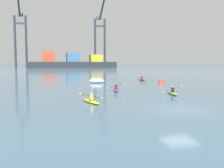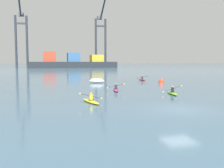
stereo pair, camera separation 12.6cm
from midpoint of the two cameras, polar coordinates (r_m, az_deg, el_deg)
ground_plane at (r=20.73m, az=14.59°, el=-5.37°), size 800.00×800.00×0.00m
container_barge at (r=145.05m, az=-8.52°, el=4.64°), size 46.55×11.76×8.76m
gantry_crane_west at (r=152.84m, az=-19.16°, el=10.64°), size 6.96×18.50×41.60m
gantry_crane_west_mid at (r=159.54m, az=-2.44°, el=10.58°), size 7.09×17.74×38.40m
capsized_dinghy at (r=44.15m, az=-3.24°, el=0.69°), size 2.81×1.87×0.76m
channel_buoy at (r=44.44m, az=10.79°, el=0.65°), size 0.90×0.90×1.00m
kayak_lime at (r=29.79m, az=13.11°, el=-1.87°), size 2.17×3.45×1.01m
kayak_magenta at (r=32.35m, az=0.96°, el=-1.20°), size 2.21×3.45×0.95m
kayak_red at (r=50.19m, az=6.65°, el=0.99°), size 2.26×3.41×0.95m
kayak_yellow at (r=23.24m, az=-4.49°, el=-3.67°), size 2.18×3.45×0.95m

